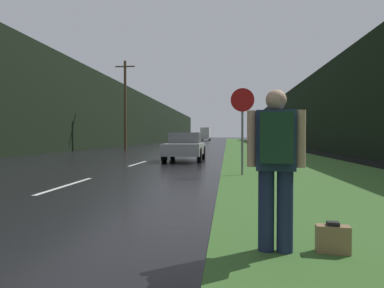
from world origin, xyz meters
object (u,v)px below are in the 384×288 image
Objects in this scene: suitcase at (333,240)px; car_passing_near at (185,146)px; stop_sign at (242,120)px; delivery_truck at (206,134)px; hitchhiker_with_backpack at (276,160)px.

car_passing_near is at bearing 109.79° from suitcase.
delivery_truck is at bearing 94.41° from stop_sign.
hitchhiker_with_backpack reaches higher than suitcase.
stop_sign is 7.42m from hitchhiker_with_backpack.
car_passing_near reaches higher than suitcase.
suitcase is 14.01m from car_passing_near.
suitcase is 0.09× the size of car_passing_near.
stop_sign is 6.88m from car_passing_near.
hitchhiker_with_backpack is 0.21× the size of delivery_truck.
suitcase is 91.94m from delivery_truck.
delivery_truck is (-7.14, 91.65, 1.72)m from suitcase.
car_passing_near is at bearing 112.74° from stop_sign.
car_passing_near is (-2.63, 6.27, -1.04)m from stop_sign.
delivery_truck reaches higher than hitchhiker_with_backpack.
hitchhiker_with_backpack is at bearing 101.04° from car_passing_near.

